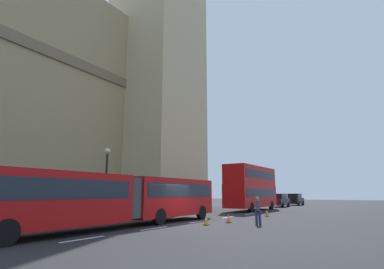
{
  "coord_description": "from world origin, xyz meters",
  "views": [
    {
      "loc": [
        -16.17,
        -10.98,
        1.91
      ],
      "look_at": [
        7.86,
        4.73,
        7.66
      ],
      "focal_mm": 27.46,
      "sensor_mm": 36.0,
      "label": 1
    }
  ],
  "objects": [
    {
      "name": "ground_plane",
      "position": [
        0.0,
        0.0,
        0.0
      ],
      "size": [
        160.0,
        160.0,
        0.0
      ],
      "primitive_type": "plane",
      "color": "#262628"
    },
    {
      "name": "lane_centre_marking",
      "position": [
        -3.19,
        0.0,
        0.01
      ],
      "size": [
        29.8,
        0.16,
        0.01
      ],
      "color": "silver",
      "rests_on": "ground_plane"
    },
    {
      "name": "articulated_bus",
      "position": [
        -3.73,
        1.99,
        1.75
      ],
      "size": [
        16.77,
        2.54,
        2.9
      ],
      "color": "#B20F0F",
      "rests_on": "ground_plane"
    },
    {
      "name": "double_decker_bus",
      "position": [
        16.16,
        2.0,
        2.71
      ],
      "size": [
        9.94,
        2.54,
        4.9
      ],
      "color": "#B20F0F",
      "rests_on": "ground_plane"
    },
    {
      "name": "sedan_lead",
      "position": [
        26.54,
        2.04,
        0.91
      ],
      "size": [
        4.4,
        1.86,
        1.85
      ],
      "color": "black",
      "rests_on": "ground_plane"
    },
    {
      "name": "sedan_trailing",
      "position": [
        34.05,
        1.72,
        0.91
      ],
      "size": [
        4.4,
        1.86,
        1.85
      ],
      "color": "black",
      "rests_on": "ground_plane"
    },
    {
      "name": "traffic_cone_west",
      "position": [
        -0.08,
        -1.5,
        0.28
      ],
      "size": [
        0.36,
        0.36,
        0.58
      ],
      "color": "black",
      "rests_on": "ground_plane"
    },
    {
      "name": "traffic_cone_middle",
      "position": [
        1.98,
        -2.01,
        0.28
      ],
      "size": [
        0.36,
        0.36,
        0.58
      ],
      "color": "black",
      "rests_on": "ground_plane"
    },
    {
      "name": "traffic_cone_east",
      "position": [
        8.64,
        -2.29,
        0.28
      ],
      "size": [
        0.36,
        0.36,
        0.58
      ],
      "color": "black",
      "rests_on": "ground_plane"
    },
    {
      "name": "street_lamp",
      "position": [
        -1.18,
        6.5,
        3.06
      ],
      "size": [
        0.44,
        0.44,
        5.27
      ],
      "color": "black",
      "rests_on": "ground_plane"
    },
    {
      "name": "pedestrian_near_cones",
      "position": [
        1.75,
        -4.14,
        0.91
      ],
      "size": [
        0.46,
        0.36,
        1.69
      ],
      "color": "#262D4C",
      "rests_on": "ground_plane"
    }
  ]
}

